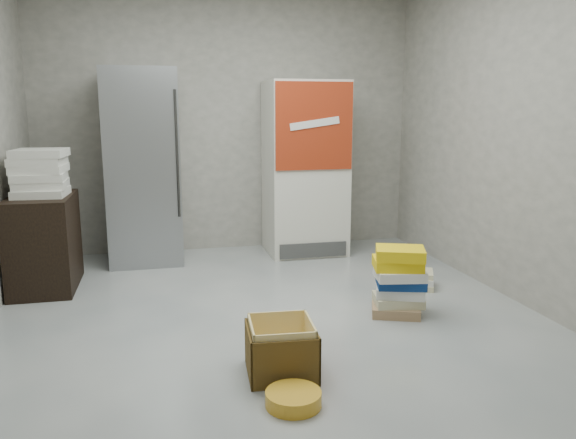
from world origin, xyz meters
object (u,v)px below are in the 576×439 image
at_px(steel_fridge, 143,167).
at_px(coke_cooler, 305,168).
at_px(phonebook_stack_main, 399,281).
at_px(wood_shelf, 44,243).
at_px(cardboard_box, 281,352).

bearing_deg(steel_fridge, coke_cooler, -0.18).
bearing_deg(phonebook_stack_main, steel_fridge, 146.26).
distance_m(steel_fridge, wood_shelf, 1.23).
distance_m(coke_cooler, phonebook_stack_main, 2.11).
distance_m(steel_fridge, cardboard_box, 2.97).
height_order(steel_fridge, cardboard_box, steel_fridge).
distance_m(phonebook_stack_main, cardboard_box, 1.30).
xyz_separation_m(coke_cooler, cardboard_box, (-0.86, -2.74, -0.77)).
bearing_deg(phonebook_stack_main, wood_shelf, 168.12).
xyz_separation_m(steel_fridge, phonebook_stack_main, (1.85, -2.01, -0.69)).
relative_size(steel_fridge, phonebook_stack_main, 3.69).
relative_size(steel_fridge, wood_shelf, 2.37).
bearing_deg(cardboard_box, phonebook_stack_main, 38.90).
bearing_deg(phonebook_stack_main, coke_cooler, 109.28).
bearing_deg(wood_shelf, steel_fridge, 41.31).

